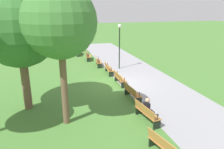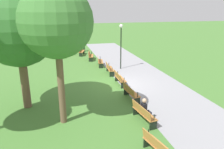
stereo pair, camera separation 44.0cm
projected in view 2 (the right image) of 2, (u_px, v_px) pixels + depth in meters
The scene contains 16 objects.
ground_plane at pixel (120, 84), 15.69m from camera, with size 120.00×120.00×0.00m, color #477A33.
path_paving at pixel (148, 82), 16.21m from camera, with size 36.27×4.42×0.01m, color #939399.
bench_0 at pixel (81, 51), 25.04m from camera, with size 1.77×0.93×0.89m.
bench_1 at pixel (90, 55), 22.77m from camera, with size 1.77×0.82×0.89m.
bench_2 at pixel (100, 61), 20.42m from camera, with size 1.75×0.71×0.89m.
bench_3 at pixel (109, 68), 18.01m from camera, with size 1.73×0.59×0.89m.
bench_4 at pixel (120, 78), 15.53m from camera, with size 1.71×0.47×0.89m.
bench_5 at pixel (131, 92), 13.02m from camera, with size 1.73×0.59×0.89m.
bench_6 at pixel (143, 113), 10.47m from camera, with size 1.75×0.71×0.89m.
bench_7 at pixel (159, 148), 7.90m from camera, with size 1.77×0.82×0.89m.
person_seated at pixel (145, 109), 10.52m from camera, with size 0.38×0.55×1.20m.
tree_0 at pixel (18, 29), 10.92m from camera, with size 3.93×3.93×6.31m.
tree_1 at pixel (56, 22), 9.19m from camera, with size 3.20×3.20×6.37m.
tree_3 at pixel (34, 27), 24.59m from camera, with size 2.79×2.79×4.53m.
lamp_post at pixel (121, 38), 18.88m from camera, with size 0.32×0.32×3.95m.
trash_bin at pixel (83, 48), 27.10m from camera, with size 0.43×0.43×0.86m, color #2D512D.
Camera 2 is at (14.14, -4.25, 5.38)m, focal length 34.80 mm.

